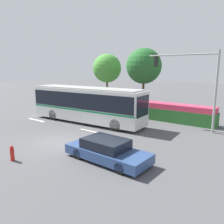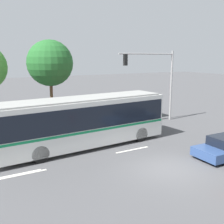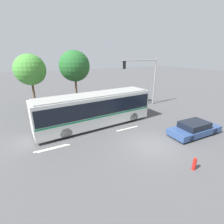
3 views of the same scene
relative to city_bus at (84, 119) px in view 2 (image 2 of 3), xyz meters
The scene contains 8 objects.
ground_plane 6.23m from the city_bus, 66.67° to the right, with size 140.00×140.00×0.00m, color #4C4C4F.
city_bus is the anchor object (origin of this frame).
traffic_light_pole 9.63m from the city_bus, 20.67° to the left, with size 5.75×0.24×6.34m.
flowering_hedge 7.16m from the city_bus, 46.56° to the left, with size 10.73×1.47×1.68m.
street_tree_centre 9.85m from the city_bus, 84.87° to the left, with size 4.24×4.24×7.34m.
lane_stripe_near 5.51m from the city_bus, 154.33° to the right, with size 2.40×0.16×0.01m, color silver.
lane_stripe_mid 5.36m from the city_bus, 151.76° to the right, with size 2.40×0.16×0.01m, color silver.
lane_stripe_far 3.67m from the city_bus, 40.54° to the right, with size 2.40×0.16×0.01m, color silver.
Camera 2 is at (-9.29, -10.25, 5.80)m, focal length 43.80 mm.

